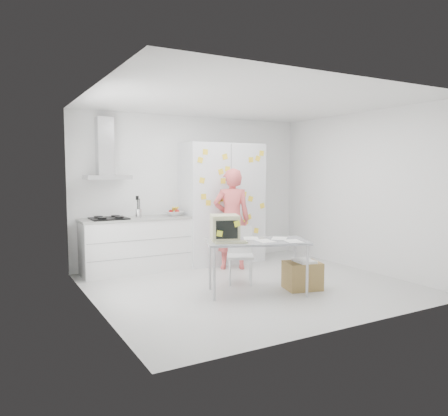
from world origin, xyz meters
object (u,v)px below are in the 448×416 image
chair (240,251)px  cardboard_box (302,275)px  desk (237,234)px  person (232,219)px

chair → cardboard_box: bearing=-23.6°
chair → cardboard_box: chair is taller
desk → chair: desk is taller
desk → cardboard_box: bearing=4.8°
person → desk: (-0.70, -1.35, -0.04)m
person → cardboard_box: person is taller
person → chair: person is taller
person → chair: (-0.35, -0.87, -0.39)m
person → desk: 1.52m
person → desk: size_ratio=1.14×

